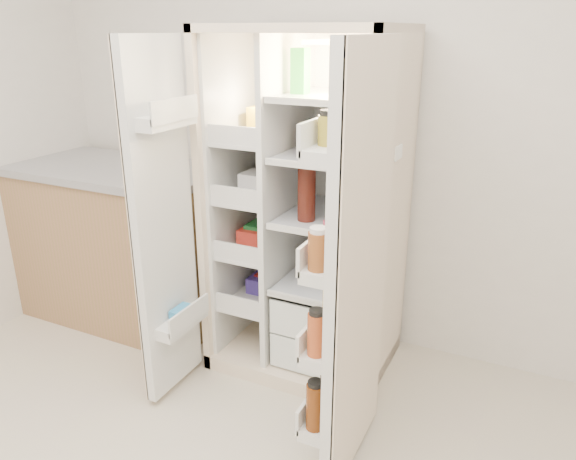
% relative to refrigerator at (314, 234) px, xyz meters
% --- Properties ---
extents(wall_back, '(4.00, 0.02, 2.70)m').
position_rel_refrigerator_xyz_m(wall_back, '(0.09, 0.35, 0.61)').
color(wall_back, silver).
rests_on(wall_back, floor).
extents(refrigerator, '(0.93, 0.70, 1.80)m').
position_rel_refrigerator_xyz_m(refrigerator, '(0.00, 0.00, 0.00)').
color(refrigerator, beige).
rests_on(refrigerator, floor).
extents(freezer_door, '(0.15, 0.40, 1.72)m').
position_rel_refrigerator_xyz_m(freezer_door, '(-0.52, -0.60, 0.15)').
color(freezer_door, silver).
rests_on(freezer_door, floor).
extents(fridge_door, '(0.17, 0.58, 1.72)m').
position_rel_refrigerator_xyz_m(fridge_door, '(0.46, -0.69, 0.13)').
color(fridge_door, silver).
rests_on(fridge_door, floor).
extents(kitchen_counter, '(1.37, 0.73, 1.00)m').
position_rel_refrigerator_xyz_m(kitchen_counter, '(-1.30, -0.08, -0.24)').
color(kitchen_counter, '#986B4C').
rests_on(kitchen_counter, floor).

